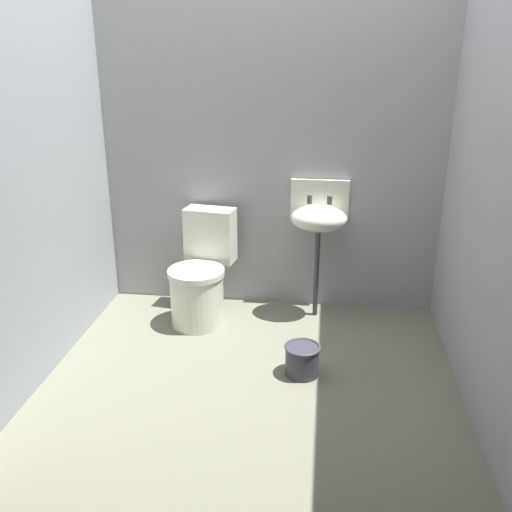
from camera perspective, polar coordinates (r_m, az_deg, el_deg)
ground_plane at (r=3.48m, az=-0.60°, el=-13.16°), size 2.86×2.67×0.08m
wall_back at (r=4.13m, az=1.58°, el=10.38°), size 2.86×0.10×2.31m
wall_left at (r=3.48m, az=-22.01°, el=6.91°), size 0.10×2.47×2.31m
wall_right at (r=3.18m, az=23.27°, el=5.52°), size 0.10×2.47×2.31m
toilet_near_wall at (r=4.06m, az=-5.60°, el=-2.22°), size 0.47×0.64×0.78m
sink at (r=4.00m, az=6.40°, el=3.98°), size 0.42×0.35×0.99m
bucket at (r=3.48m, az=4.71°, el=-10.41°), size 0.22×0.22×0.20m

